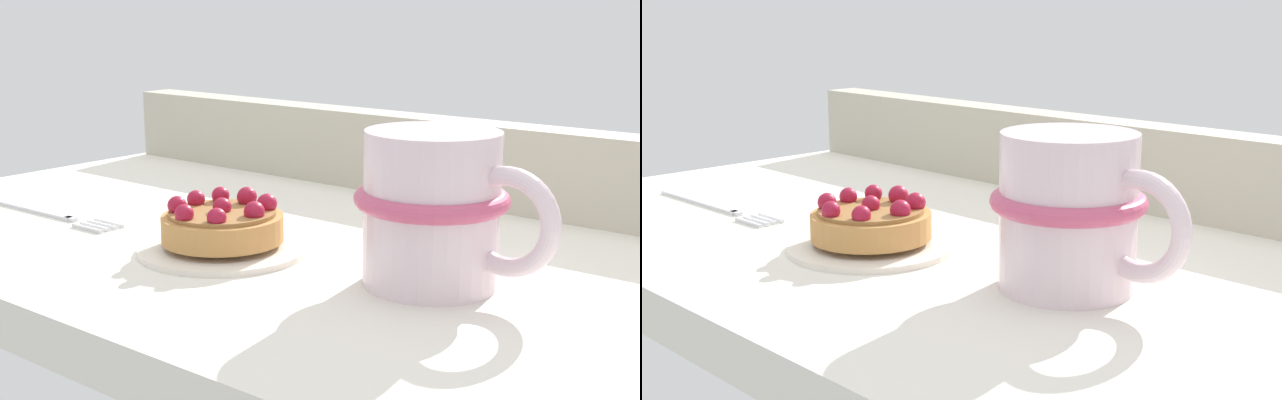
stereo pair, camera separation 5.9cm
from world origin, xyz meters
TOP-DOWN VIEW (x-y plane):
  - ground_plane at (0.00, 0.00)cm, footprint 79.36×42.75cm
  - window_rail_back at (0.00, 19.43)cm, footprint 77.77×3.89cm
  - dessert_plate at (-2.75, -5.67)cm, footprint 12.23×12.23cm
  - raspberry_tart at (-2.75, -5.64)cm, footprint 8.77×8.77cm
  - coffee_mug at (13.00, -2.52)cm, footprint 13.53×9.81cm
  - dessert_fork at (-22.19, -7.19)cm, footprint 17.50×2.51cm

SIDE VIEW (x-z plane):
  - ground_plane at x=0.00cm, z-range -3.36..0.00cm
  - dessert_fork at x=-22.19cm, z-range 0.00..0.60cm
  - dessert_plate at x=-2.75cm, z-range -0.03..0.86cm
  - raspberry_tart at x=-2.75cm, z-range 0.46..3.83cm
  - window_rail_back at x=0.00cm, z-range 0.00..7.32cm
  - coffee_mug at x=13.00cm, z-range 0.08..10.01cm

